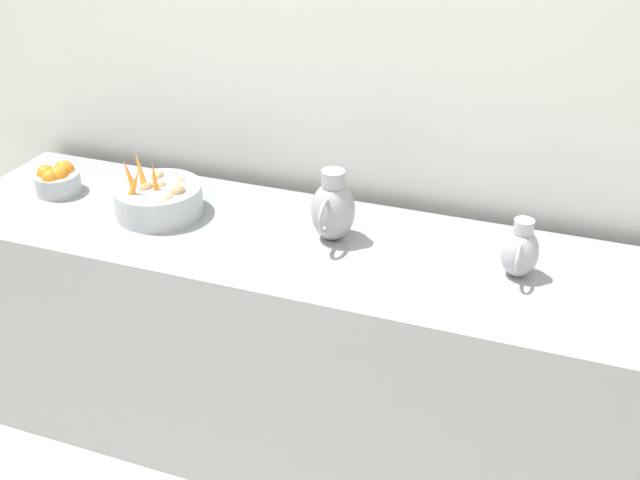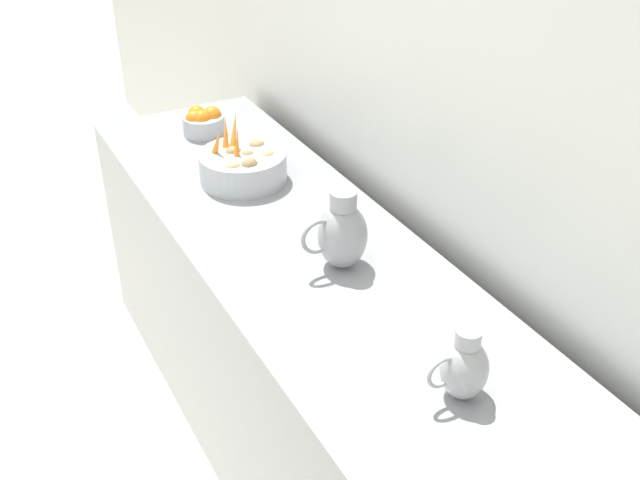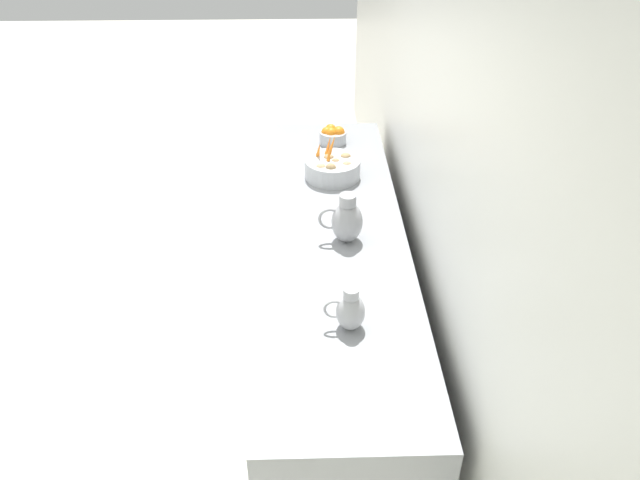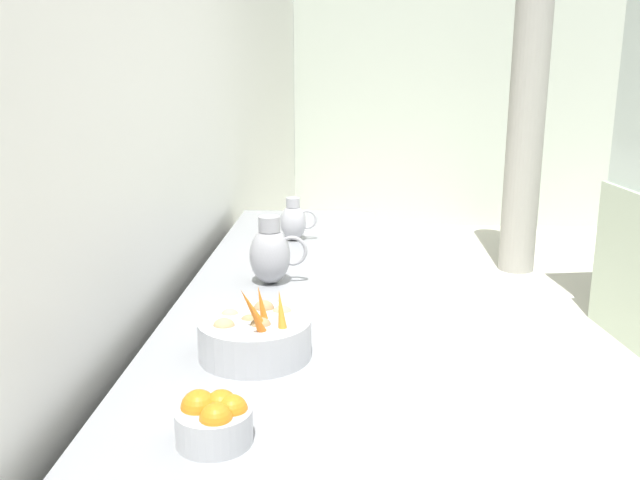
% 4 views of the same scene
% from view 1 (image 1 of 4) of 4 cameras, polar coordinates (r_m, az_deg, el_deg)
% --- Properties ---
extents(tile_wall_left, '(0.10, 8.75, 3.00)m').
position_cam_1_polar(tile_wall_left, '(2.64, 12.77, 13.64)').
color(tile_wall_left, silver).
rests_on(tile_wall_left, ground_plane).
extents(prep_counter, '(0.70, 2.66, 0.93)m').
position_cam_1_polar(prep_counter, '(2.82, -1.20, -8.27)').
color(prep_counter, gray).
rests_on(prep_counter, ground_plane).
extents(vegetable_colander, '(0.32, 0.32, 0.23)m').
position_cam_1_polar(vegetable_colander, '(2.77, -12.23, 3.10)').
color(vegetable_colander, '#ADAFB5').
rests_on(vegetable_colander, prep_counter).
extents(orange_bowl, '(0.17, 0.17, 0.12)m').
position_cam_1_polar(orange_bowl, '(3.04, -19.43, 4.39)').
color(orange_bowl, '#ADAFB5').
rests_on(orange_bowl, prep_counter).
extents(metal_pitcher_tall, '(0.21, 0.15, 0.25)m').
position_cam_1_polar(metal_pitcher_tall, '(2.52, 0.98, 2.39)').
color(metal_pitcher_tall, '#939399').
rests_on(metal_pitcher_tall, prep_counter).
extents(metal_pitcher_short, '(0.17, 0.12, 0.20)m').
position_cam_1_polar(metal_pitcher_short, '(2.40, 15.02, -0.82)').
color(metal_pitcher_short, '#A3A3A8').
rests_on(metal_pitcher_short, prep_counter).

